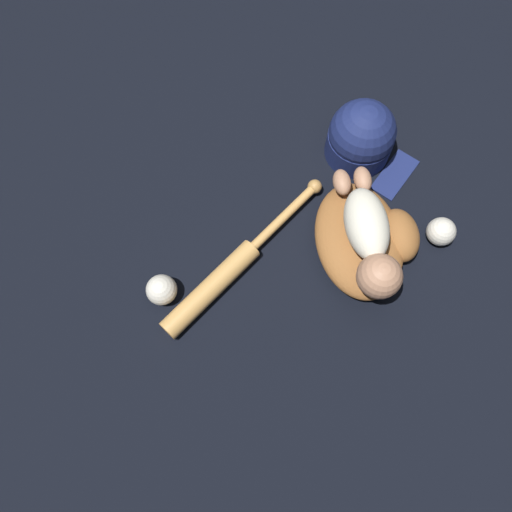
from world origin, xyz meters
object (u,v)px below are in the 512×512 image
object	(u,v)px
baseball_spare	(441,232)
baseball_bat	(227,272)
baseball	(162,290)
baseball_cap	(362,137)
baseball_glove	(365,239)
baby_figure	(370,238)

from	to	relation	value
baseball_spare	baseball_bat	bearing A→B (deg)	-73.12
baseball_bat	baseball	size ratio (longest dim) A/B	6.07
baseball_cap	baseball_bat	bearing A→B (deg)	-38.40
baseball_spare	baseball_cap	xyz separation A→B (m)	(-0.23, -0.20, 0.03)
baseball_glove	baseball_cap	bearing A→B (deg)	-175.98
baby_figure	baseball	xyz separation A→B (m)	(0.14, -0.46, -0.10)
baseball_glove	baseball_bat	world-z (taller)	baseball_glove
baby_figure	baseball_spare	world-z (taller)	baby_figure
baseball	baseball_spare	xyz separation A→B (m)	(-0.22, 0.66, -0.00)
baseball_glove	baby_figure	world-z (taller)	baby_figure
baseball_glove	baby_figure	size ratio (longest dim) A/B	1.02
baseball_glove	baseball_bat	distance (m)	0.34
baseball_glove	baseball	size ratio (longest dim) A/B	4.71
baseball_glove	baby_figure	distance (m)	0.10
baseball_bat	baseball_cap	xyz separation A→B (m)	(-0.39, 0.31, 0.04)
baseball_bat	baseball_spare	xyz separation A→B (m)	(-0.15, 0.51, 0.01)
baseball_glove	baseball_bat	xyz separation A→B (m)	(0.11, -0.32, -0.02)
baby_figure	baseball_bat	distance (m)	0.34
baseball_bat	baseball	world-z (taller)	baseball
baseball_glove	baseball_spare	size ratio (longest dim) A/B	4.85
baseball	baseball_bat	bearing A→B (deg)	113.08
baseball	baseball_spare	world-z (taller)	baseball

